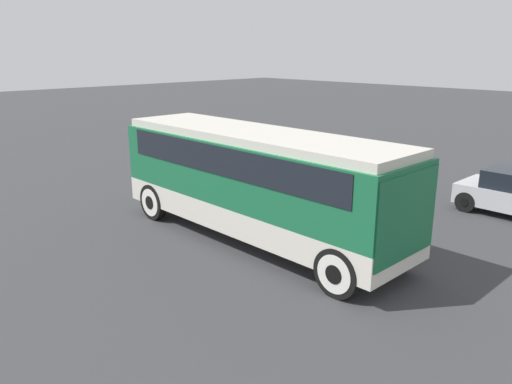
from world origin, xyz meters
name	(u,v)px	position (x,y,z in m)	size (l,w,h in m)	color
ground_plane	(256,239)	(0.00, 0.00, 0.00)	(120.00, 120.00, 0.00)	#38383A
tour_bus	(258,176)	(0.10, 0.00, 1.88)	(9.28, 2.55, 3.11)	silver
parked_car_near	(357,164)	(-1.86, 7.50, 0.70)	(4.19, 1.84, 1.42)	silver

